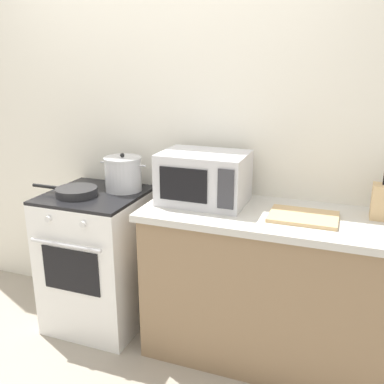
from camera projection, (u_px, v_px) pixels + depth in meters
back_wall at (210, 139)px, 2.75m from camera, size 4.40×0.10×2.50m
lower_cabinet_right at (288, 294)px, 2.48m from camera, size 1.64×0.56×0.88m
countertop_right at (294, 220)px, 2.34m from camera, size 1.70×0.60×0.04m
stove at (99, 259)px, 2.87m from camera, size 0.60×0.64×0.92m
stock_pot at (123, 174)px, 2.77m from camera, size 0.32×0.24×0.25m
frying_pan at (76, 192)px, 2.68m from camera, size 0.46×0.26×0.05m
microwave at (204, 178)px, 2.52m from camera, size 0.50×0.37×0.30m
cutting_board at (303, 217)px, 2.30m from camera, size 0.36×0.26×0.02m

